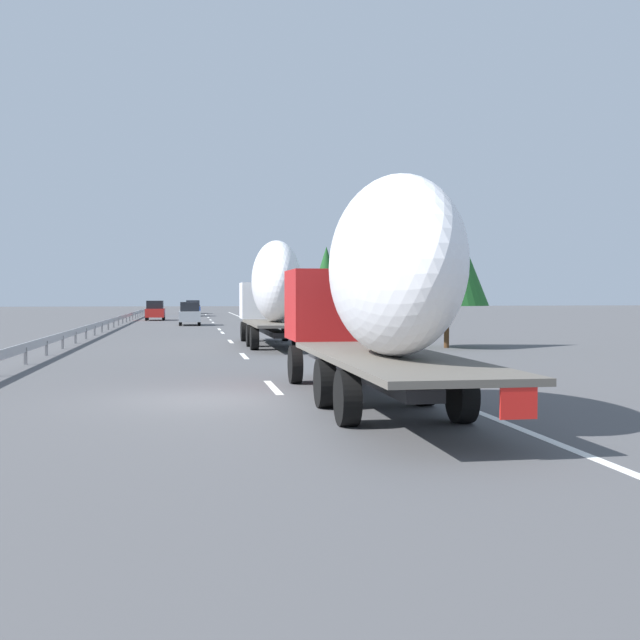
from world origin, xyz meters
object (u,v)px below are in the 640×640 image
(truck_trailing, at_px, (377,285))
(car_red_compact, at_px, (155,311))
(car_blue_sedan, at_px, (193,308))
(road_sign, at_px, (285,296))
(car_silver_hatch, at_px, (190,314))
(car_black_suv, at_px, (193,307))
(truck_lead, at_px, (273,290))

(truck_trailing, distance_m, car_red_compact, 63.30)
(truck_trailing, height_order, car_red_compact, truck_trailing)
(car_blue_sedan, relative_size, road_sign, 1.38)
(truck_trailing, xyz_separation_m, road_sign, (41.78, -3.10, -0.25))
(car_silver_hatch, relative_size, road_sign, 1.25)
(car_black_suv, height_order, car_red_compact, car_red_compact)
(truck_trailing, xyz_separation_m, car_black_suv, (93.42, 3.31, -1.72))
(car_silver_hatch, relative_size, car_red_compact, 1.08)
(car_silver_hatch, bearing_deg, road_sign, -135.70)
(car_black_suv, bearing_deg, truck_trailing, -177.97)
(car_red_compact, distance_m, road_sign, 23.53)
(truck_lead, distance_m, car_silver_hatch, 28.54)
(car_silver_hatch, xyz_separation_m, car_black_suv, (44.48, -0.57, -0.04))
(car_silver_hatch, distance_m, car_red_compact, 14.33)
(truck_lead, xyz_separation_m, road_sign, (21.07, -3.10, -0.32))
(truck_lead, relative_size, truck_trailing, 0.94)
(car_silver_hatch, xyz_separation_m, car_red_compact, (13.93, 3.36, 0.01))
(car_red_compact, bearing_deg, truck_lead, -170.26)
(car_blue_sedan, xyz_separation_m, road_sign, (-37.36, -6.58, 1.43))
(car_red_compact, xyz_separation_m, road_sign, (-21.08, -10.34, 1.41))
(car_black_suv, bearing_deg, car_blue_sedan, 179.32)
(truck_trailing, xyz_separation_m, car_silver_hatch, (48.94, 3.88, -1.68))
(car_silver_hatch, bearing_deg, truck_trailing, -175.46)
(truck_trailing, relative_size, car_red_compact, 3.28)
(truck_trailing, bearing_deg, car_blue_sedan, 2.52)
(truck_trailing, relative_size, car_blue_sedan, 2.76)
(truck_lead, xyz_separation_m, car_silver_hatch, (28.23, 3.88, -1.74))
(car_black_suv, bearing_deg, truck_lead, -177.39)
(car_blue_sedan, height_order, road_sign, road_sign)
(car_silver_hatch, distance_m, car_black_suv, 44.49)
(truck_trailing, height_order, car_silver_hatch, truck_trailing)
(truck_trailing, bearing_deg, car_black_suv, 2.03)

